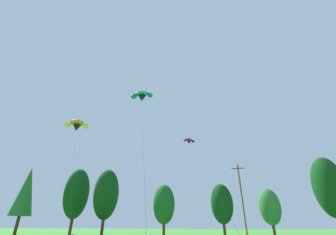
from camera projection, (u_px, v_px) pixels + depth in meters
treeline_tree_a at (26, 191)px, 52.32m from camera, size 4.87×4.87×14.86m
treeline_tree_b at (77, 193)px, 52.58m from camera, size 5.75×5.75×14.64m
treeline_tree_c at (106, 194)px, 49.11m from camera, size 5.49×5.49×13.67m
treeline_tree_d at (164, 204)px, 45.20m from camera, size 4.44×4.44×9.80m
treeline_tree_e at (222, 204)px, 45.05m from camera, size 4.48×4.48×9.91m
treeline_tree_f at (270, 207)px, 44.51m from camera, size 4.20×4.20×8.90m
treeline_tree_g at (329, 187)px, 40.79m from camera, size 5.59×5.59×14.03m
utility_pole at (242, 198)px, 35.94m from camera, size 2.20×0.26×11.56m
parafoil_kite_high_orange at (77, 125)px, 34.13m from camera, size 10.76×12.37×15.88m
parafoil_kite_mid_teal at (142, 96)px, 34.69m from camera, size 6.79×12.63×20.15m
parafoil_kite_far_magenta at (189, 141)px, 38.51m from camera, size 5.76×19.40×14.36m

